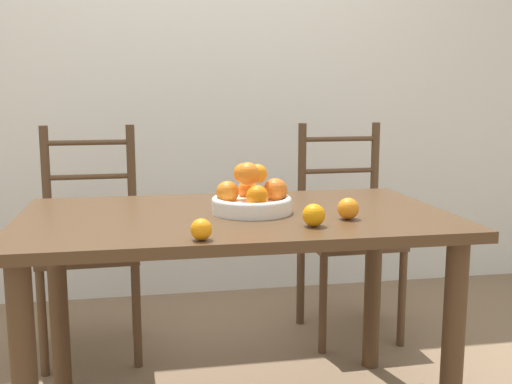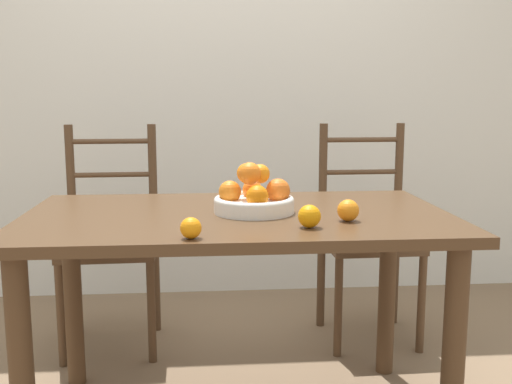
{
  "view_description": "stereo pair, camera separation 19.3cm",
  "coord_description": "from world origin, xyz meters",
  "px_view_note": "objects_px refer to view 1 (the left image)",
  "views": [
    {
      "loc": [
        -0.29,
        -1.95,
        1.16
      ],
      "look_at": [
        0.06,
        -0.08,
        0.84
      ],
      "focal_mm": 42.0,
      "sensor_mm": 36.0,
      "label": 1
    },
    {
      "loc": [
        -0.1,
        -1.98,
        1.16
      ],
      "look_at": [
        0.06,
        -0.08,
        0.84
      ],
      "focal_mm": 42.0,
      "sensor_mm": 36.0,
      "label": 2
    }
  ],
  "objects_px": {
    "fruit_bowl": "(252,197)",
    "orange_loose_0": "(201,229)",
    "chair_right": "(347,237)",
    "chair_left": "(91,249)",
    "orange_loose_1": "(348,209)",
    "orange_loose_2": "(314,215)"
  },
  "relations": [
    {
      "from": "fruit_bowl",
      "to": "chair_right",
      "type": "distance_m",
      "value": 1.0
    },
    {
      "from": "orange_loose_1",
      "to": "chair_right",
      "type": "xyz_separation_m",
      "value": [
        0.31,
        0.89,
        -0.32
      ]
    },
    {
      "from": "orange_loose_1",
      "to": "orange_loose_2",
      "type": "height_order",
      "value": "same"
    },
    {
      "from": "fruit_bowl",
      "to": "chair_right",
      "type": "bearing_deg",
      "value": 50.6
    },
    {
      "from": "fruit_bowl",
      "to": "orange_loose_0",
      "type": "relative_size",
      "value": 4.5
    },
    {
      "from": "fruit_bowl",
      "to": "chair_left",
      "type": "bearing_deg",
      "value": 129.55
    },
    {
      "from": "fruit_bowl",
      "to": "orange_loose_1",
      "type": "bearing_deg",
      "value": -30.06
    },
    {
      "from": "orange_loose_1",
      "to": "orange_loose_2",
      "type": "xyz_separation_m",
      "value": [
        -0.14,
        -0.08,
        0.0
      ]
    },
    {
      "from": "chair_left",
      "to": "chair_right",
      "type": "height_order",
      "value": "same"
    },
    {
      "from": "fruit_bowl",
      "to": "orange_loose_1",
      "type": "distance_m",
      "value": 0.33
    },
    {
      "from": "orange_loose_2",
      "to": "chair_left",
      "type": "bearing_deg",
      "value": 127.47
    },
    {
      "from": "chair_right",
      "to": "fruit_bowl",
      "type": "bearing_deg",
      "value": -130.67
    },
    {
      "from": "chair_left",
      "to": "orange_loose_1",
      "type": "bearing_deg",
      "value": -46.87
    },
    {
      "from": "fruit_bowl",
      "to": "chair_left",
      "type": "distance_m",
      "value": 1.0
    },
    {
      "from": "orange_loose_2",
      "to": "chair_left",
      "type": "relative_size",
      "value": 0.07
    },
    {
      "from": "fruit_bowl",
      "to": "chair_right",
      "type": "height_order",
      "value": "chair_right"
    },
    {
      "from": "fruit_bowl",
      "to": "orange_loose_1",
      "type": "relative_size",
      "value": 3.92
    },
    {
      "from": "orange_loose_0",
      "to": "orange_loose_1",
      "type": "distance_m",
      "value": 0.52
    },
    {
      "from": "orange_loose_1",
      "to": "chair_left",
      "type": "xyz_separation_m",
      "value": [
        -0.88,
        0.89,
        -0.32
      ]
    },
    {
      "from": "chair_left",
      "to": "fruit_bowl",
      "type": "bearing_deg",
      "value": -52.1
    },
    {
      "from": "chair_left",
      "to": "orange_loose_2",
      "type": "bearing_deg",
      "value": -54.18
    },
    {
      "from": "fruit_bowl",
      "to": "chair_right",
      "type": "xyz_separation_m",
      "value": [
        0.6,
        0.73,
        -0.34
      ]
    }
  ]
}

